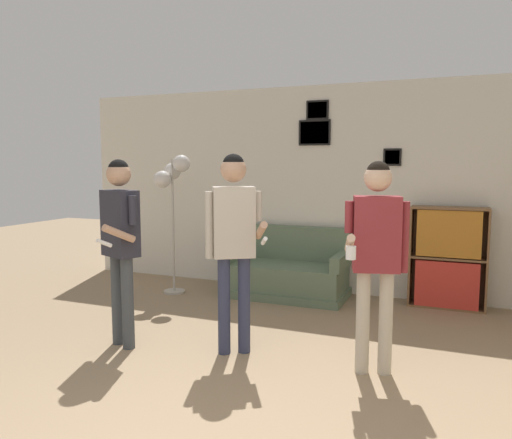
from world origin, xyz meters
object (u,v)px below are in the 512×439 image
object	(u,v)px
couch	(287,273)
person_player_foreground_left	(120,232)
bookshelf	(448,258)
person_player_foreground_center	(234,231)
floor_lamp	(172,182)
person_watcher_holding_cup	(376,244)

from	to	relation	value
couch	person_player_foreground_left	xyz separation A→B (m)	(-0.84, -2.29, 0.78)
bookshelf	person_player_foreground_center	distance (m)	2.88
person_player_foreground_center	floor_lamp	bearing A→B (deg)	134.93
person_player_foreground_left	person_player_foreground_center	size ratio (longest dim) A/B	0.97
bookshelf	floor_lamp	distance (m)	3.50
person_watcher_holding_cup	person_player_foreground_left	bearing A→B (deg)	-173.45
bookshelf	person_player_foreground_left	size ratio (longest dim) A/B	0.69
person_player_foreground_center	person_watcher_holding_cup	size ratio (longest dim) A/B	1.04
person_player_foreground_left	person_player_foreground_center	bearing A→B (deg)	12.81
couch	bookshelf	bearing A→B (deg)	5.89
couch	floor_lamp	size ratio (longest dim) A/B	0.86
couch	person_player_foreground_center	xyz separation A→B (m)	(0.19, -2.05, 0.82)
couch	person_player_foreground_center	world-z (taller)	person_player_foreground_center
floor_lamp	person_player_foreground_center	size ratio (longest dim) A/B	1.01
couch	floor_lamp	world-z (taller)	floor_lamp
person_player_foreground_left	person_watcher_holding_cup	world-z (taller)	person_player_foreground_left
floor_lamp	person_player_foreground_left	distance (m)	1.97
bookshelf	person_player_foreground_center	size ratio (longest dim) A/B	0.67
floor_lamp	person_player_foreground_center	bearing A→B (deg)	-45.07
couch	person_player_foreground_center	distance (m)	2.22
bookshelf	floor_lamp	xyz separation A→B (m)	(-3.33, -0.64, 0.87)
couch	person_player_foreground_center	bearing A→B (deg)	-84.65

